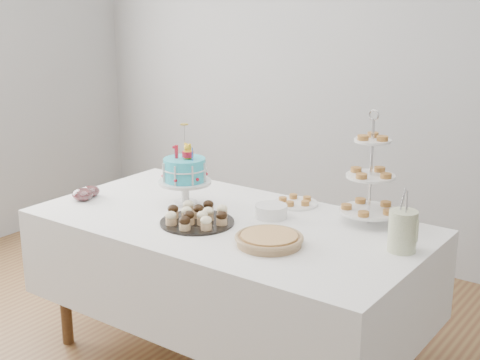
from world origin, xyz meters
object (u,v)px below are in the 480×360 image
Objects in this scene: cupcake_tray at (197,216)px; plate_stack at (271,211)px; jam_bowl_b at (83,195)px; pastry_plate at (296,202)px; jam_bowl_a at (90,191)px; utensil_pitcher at (403,229)px; birthday_cake at (185,183)px; tiered_stand at (371,177)px; pie at (269,239)px; table at (229,263)px.

plate_stack is at bearing 50.36° from cupcake_tray.
jam_bowl_b is at bearing -174.19° from cupcake_tray.
pastry_plate is (-0.01, 0.24, -0.02)m from plate_stack.
jam_bowl_a is (-0.98, -0.29, -0.00)m from plate_stack.
jam_bowl_b is at bearing -167.34° from utensil_pitcher.
birthday_cake is 1.53× the size of utensil_pitcher.
plate_stack is (-0.43, -0.21, -0.20)m from tiered_stand.
plate_stack is 0.24m from pastry_plate.
jam_bowl_a is at bearing -169.81° from utensil_pitcher.
cupcake_tray reaches higher than plate_stack.
utensil_pitcher reaches higher than cupcake_tray.
jam_bowl_b is (-0.49, -0.27, -0.08)m from birthday_cake.
utensil_pitcher is at bearing -21.93° from pastry_plate.
pie is at bearing -69.95° from pastry_plate.
plate_stack is at bearing 47.92° from table.
pastry_plate is 0.84× the size of utensil_pitcher.
birthday_cake reaches higher than cupcake_tray.
cupcake_tray is 1.30× the size of utensil_pitcher.
plate_stack is 0.69× the size of pastry_plate.
tiered_stand reaches higher than cupcake_tray.
pie is 0.58m from utensil_pitcher.
cupcake_tray is at bearing 0.23° from jam_bowl_a.
utensil_pitcher is (0.84, 0.12, 0.33)m from table.
tiered_stand reaches higher than pastry_plate.
jam_bowl_a is at bearing 105.78° from jam_bowl_b.
utensil_pitcher reaches higher than pie.
jam_bowl_b reaches higher than table.
plate_stack is at bearing -88.72° from pastry_plate.
tiered_stand reaches higher than jam_bowl_a.
tiered_stand is (0.66, 0.49, 0.19)m from cupcake_tray.
birthday_cake is (-0.33, 0.07, 0.34)m from table.
tiered_stand is (0.90, 0.30, 0.12)m from birthday_cake.
utensil_pitcher is at bearing 29.07° from pie.
cupcake_tray reaches higher than pie.
cupcake_tray is 0.75m from jam_bowl_a.
pie is at bearing -4.27° from cupcake_tray.
jam_bowl_a is 0.07m from jam_bowl_b.
table is 6.96× the size of utensil_pitcher.
jam_bowl_b is (-0.73, -0.07, -0.01)m from cupcake_tray.
cupcake_tray is at bearing -126.38° from table.
jam_bowl_b reaches higher than plate_stack.
table is 8.25× the size of pastry_plate.
pie is (0.67, -0.23, -0.09)m from birthday_cake.
tiered_stand reaches higher than plate_stack.
jam_bowl_a is 0.92× the size of jam_bowl_b.
utensil_pitcher is (0.27, -0.25, -0.13)m from tiered_stand.
cupcake_tray reaches higher than pastry_plate.
cupcake_tray is at bearing -113.65° from pastry_plate.
plate_stack is 1.02m from jam_bowl_a.
tiered_stand reaches higher than utensil_pitcher.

